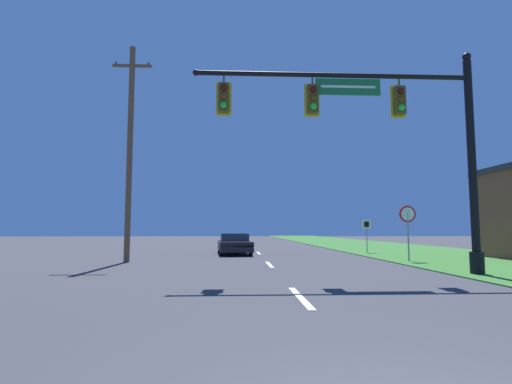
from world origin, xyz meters
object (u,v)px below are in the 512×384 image
object	(u,v)px
signal_mast	(394,133)
route_sign_post	(367,228)
stop_sign	(408,221)
utility_pole_near	(130,149)
car_ahead	(234,244)

from	to	relation	value
signal_mast	route_sign_post	bearing A→B (deg)	76.20
stop_sign	utility_pole_near	world-z (taller)	utility_pole_near
car_ahead	route_sign_post	size ratio (longest dim) A/B	2.35
car_ahead	utility_pole_near	bearing A→B (deg)	-130.88
route_sign_post	stop_sign	bearing A→B (deg)	-92.25
signal_mast	route_sign_post	world-z (taller)	signal_mast
car_ahead	utility_pole_near	world-z (taller)	utility_pole_near
route_sign_post	utility_pole_near	world-z (taller)	utility_pole_near
stop_sign	utility_pole_near	size ratio (longest dim) A/B	0.25
stop_sign	route_sign_post	xyz separation A→B (m)	(0.26, 6.57, -0.34)
car_ahead	route_sign_post	bearing A→B (deg)	4.39
signal_mast	route_sign_post	xyz separation A→B (m)	(2.89, 11.77, -3.10)
car_ahead	stop_sign	bearing A→B (deg)	-36.84
signal_mast	stop_sign	bearing A→B (deg)	63.16
car_ahead	utility_pole_near	distance (m)	8.61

